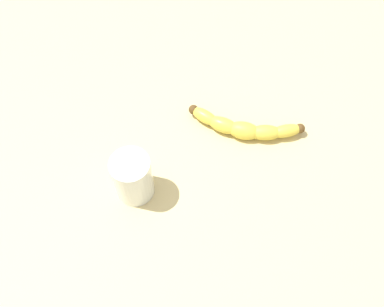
% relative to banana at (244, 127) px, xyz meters
% --- Properties ---
extents(wooden_tabletop, '(1.20, 1.20, 0.03)m').
position_rel_banana_xyz_m(wooden_tabletop, '(0.10, 0.02, -0.03)').
color(wooden_tabletop, '#D2BF82').
rests_on(wooden_tabletop, ground).
extents(banana, '(0.24, 0.07, 0.04)m').
position_rel_banana_xyz_m(banana, '(0.00, 0.00, 0.00)').
color(banana, yellow).
rests_on(banana, wooden_tabletop).
extents(smoothie_glass, '(0.07, 0.07, 0.10)m').
position_rel_banana_xyz_m(smoothie_glass, '(0.17, 0.18, 0.03)').
color(smoothie_glass, silver).
rests_on(smoothie_glass, wooden_tabletop).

